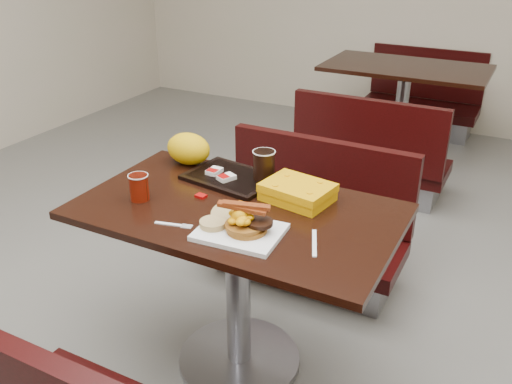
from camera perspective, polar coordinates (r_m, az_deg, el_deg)
The scene contains 24 objects.
floor at distance 2.51m, azimuth -1.72°, elevation -17.01°, with size 6.00×7.00×0.01m, color slate.
table_near at distance 2.27m, azimuth -1.85°, elevation -10.06°, with size 1.20×0.70×0.75m, color black, non-canonical shape.
bench_near_n at distance 2.82m, azimuth 5.13°, elevation -2.84°, with size 1.00×0.46×0.72m, color black, non-canonical shape.
table_far at distance 4.50m, azimuth 14.68°, elevation 7.80°, with size 1.20×0.70×0.75m, color black, non-canonical shape.
bench_far_s at distance 3.86m, azimuth 12.10°, elevation 4.84°, with size 1.00×0.46×0.72m, color black, non-canonical shape.
bench_far_n at distance 5.16m, azimuth 16.59°, elevation 9.68°, with size 1.00×0.46×0.72m, color black, non-canonical shape.
platter at distance 1.90m, azimuth -1.67°, elevation -4.15°, with size 0.29×0.22×0.02m, color white.
pancake_stack at distance 1.88m, azimuth -0.96°, elevation -3.62°, with size 0.14×0.14×0.03m, color brown.
sausage_patty at distance 1.86m, azimuth 0.42°, elevation -3.17°, with size 0.09×0.09×0.01m, color black.
scrambled_eggs at distance 1.87m, azimuth -1.65°, elevation -2.54°, with size 0.09×0.08×0.05m, color #E19A04.
bacon_strips at distance 1.85m, azimuth -1.47°, elevation -1.58°, with size 0.17×0.07×0.01m, color #480505, non-canonical shape.
muffin_bottom at distance 1.92m, azimuth -4.45°, elevation -3.24°, with size 0.09×0.09×0.02m, color tan.
muffin_top at distance 1.95m, azimuth -3.25°, elevation -2.18°, with size 0.10×0.10×0.02m, color tan.
coffee_cup_near at distance 2.16m, azimuth -11.95°, elevation 0.48°, with size 0.07×0.07×0.10m, color #8F1105.
fork at distance 1.98m, azimuth -9.03°, elevation -3.27°, with size 0.14×0.03×0.00m, color white, non-canonical shape.
knife at distance 1.86m, azimuth 6.03°, elevation -5.24°, with size 0.17×0.01×0.00m, color white.
condiment_syrup at distance 2.09m, azimuth -1.49°, elevation -1.26°, with size 0.04×0.03×0.01m, color #A54B07.
condiment_ketchup at distance 2.16m, azimuth -5.69°, elevation -0.41°, with size 0.04×0.03×0.01m, color #8C0504.
tray at distance 2.30m, azimuth -2.55°, elevation 1.50°, with size 0.36×0.26×0.02m, color black.
hashbrown_sleeve_left at distance 2.32m, azimuth -4.32°, elevation 2.16°, with size 0.05×0.07×0.02m, color silver.
hashbrown_sleeve_right at distance 2.26m, azimuth -3.07°, elevation 1.51°, with size 0.05×0.07×0.02m, color silver.
coffee_cup_far at distance 2.25m, azimuth 0.83°, elevation 2.79°, with size 0.09×0.09×0.12m, color black.
clamshell at distance 2.12m, azimuth 4.30°, elevation 0.00°, with size 0.25×0.19×0.07m, color #DB9503.
paper_bag at distance 2.45m, azimuth -6.96°, elevation 4.45°, with size 0.20×0.15×0.14m, color #E6B007.
Camera 1 is at (0.91, -1.60, 1.71)m, focal length 38.83 mm.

